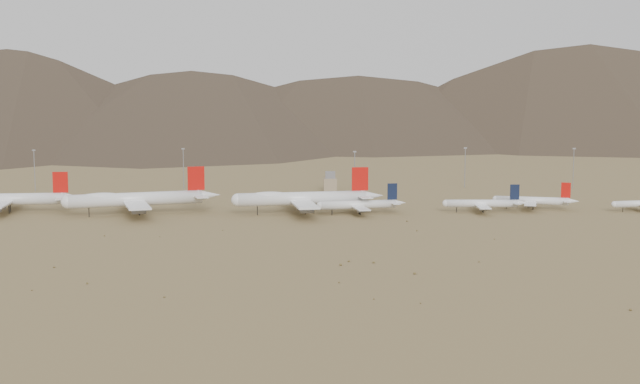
{
  "coord_description": "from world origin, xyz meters",
  "views": [
    {
      "loc": [
        12.64,
        -425.4,
        68.27
      ],
      "look_at": [
        21.88,
        30.0,
        10.76
      ],
      "focal_mm": 50.0,
      "sensor_mm": 36.0,
      "label": 1
    }
  ],
  "objects_px": {
    "widebody_west": "(8,199)",
    "widebody_centre": "(137,199)",
    "narrowbody_a": "(360,205)",
    "narrowbody_b": "(484,203)",
    "widebody_east": "(303,198)",
    "control_tower": "(330,182)"
  },
  "relations": [
    {
      "from": "widebody_centre",
      "to": "narrowbody_b",
      "type": "bearing_deg",
      "value": -15.12
    },
    {
      "from": "control_tower",
      "to": "widebody_east",
      "type": "bearing_deg",
      "value": -100.23
    },
    {
      "from": "widebody_west",
      "to": "narrowbody_b",
      "type": "relative_size",
      "value": 1.6
    },
    {
      "from": "widebody_west",
      "to": "control_tower",
      "type": "height_order",
      "value": "widebody_west"
    },
    {
      "from": "widebody_east",
      "to": "control_tower",
      "type": "relative_size",
      "value": 6.55
    },
    {
      "from": "widebody_centre",
      "to": "narrowbody_b",
      "type": "height_order",
      "value": "widebody_centre"
    },
    {
      "from": "widebody_west",
      "to": "control_tower",
      "type": "relative_size",
      "value": 5.9
    },
    {
      "from": "widebody_west",
      "to": "widebody_east",
      "type": "xyz_separation_m",
      "value": [
        152.19,
        -6.33,
        0.85
      ]
    },
    {
      "from": "widebody_east",
      "to": "narrowbody_b",
      "type": "bearing_deg",
      "value": -7.36
    },
    {
      "from": "control_tower",
      "to": "narrowbody_a",
      "type": "bearing_deg",
      "value": -82.66
    },
    {
      "from": "widebody_east",
      "to": "narrowbody_b",
      "type": "relative_size",
      "value": 1.77
    },
    {
      "from": "widebody_west",
      "to": "widebody_centre",
      "type": "xyz_separation_m",
      "value": [
        67.88,
        -8.06,
        0.97
      ]
    },
    {
      "from": "narrowbody_a",
      "to": "narrowbody_b",
      "type": "relative_size",
      "value": 1.05
    },
    {
      "from": "widebody_west",
      "to": "narrowbody_a",
      "type": "distance_m",
      "value": 181.82
    },
    {
      "from": "widebody_centre",
      "to": "narrowbody_a",
      "type": "xyz_separation_m",
      "value": [
        113.74,
        -0.22,
        -3.18
      ]
    },
    {
      "from": "widebody_centre",
      "to": "control_tower",
      "type": "xyz_separation_m",
      "value": [
        101.34,
        96.04,
        -2.91
      ]
    },
    {
      "from": "narrowbody_a",
      "to": "widebody_centre",
      "type": "bearing_deg",
      "value": 169.35
    },
    {
      "from": "widebody_centre",
      "to": "narrowbody_b",
      "type": "xyz_separation_m",
      "value": [
        178.05,
        4.9,
        -3.48
      ]
    },
    {
      "from": "widebody_west",
      "to": "widebody_east",
      "type": "distance_m",
      "value": 152.32
    },
    {
      "from": "narrowbody_a",
      "to": "control_tower",
      "type": "relative_size",
      "value": 3.89
    },
    {
      "from": "narrowbody_b",
      "to": "narrowbody_a",
      "type": "bearing_deg",
      "value": -174.13
    },
    {
      "from": "narrowbody_b",
      "to": "control_tower",
      "type": "height_order",
      "value": "narrowbody_b"
    }
  ]
}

